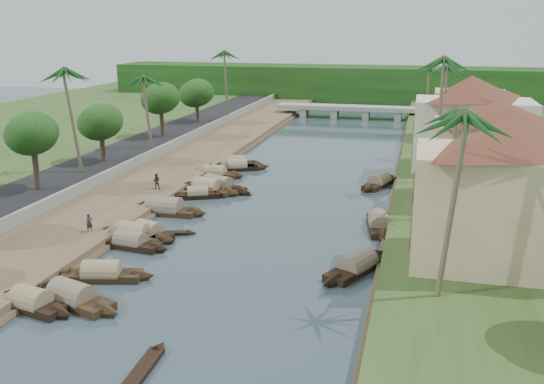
% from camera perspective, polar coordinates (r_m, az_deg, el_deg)
% --- Properties ---
extents(ground, '(220.00, 220.00, 0.00)m').
position_cam_1_polar(ground, '(49.65, -2.37, -5.13)').
color(ground, '#32424B').
rests_on(ground, ground).
extents(left_bank, '(10.00, 180.00, 0.80)m').
position_cam_1_polar(left_bank, '(72.86, -10.13, 1.70)').
color(left_bank, brown).
rests_on(left_bank, ground).
extents(right_bank, '(16.00, 180.00, 1.20)m').
position_cam_1_polar(right_bank, '(67.03, 18.42, 0.10)').
color(right_bank, '#29471C').
rests_on(right_bank, ground).
extents(road, '(8.00, 180.00, 1.40)m').
position_cam_1_polar(road, '(76.58, -15.98, 2.24)').
color(road, black).
rests_on(road, ground).
extents(retaining_wall, '(0.40, 180.00, 1.10)m').
position_cam_1_polar(retaining_wall, '(74.43, -13.13, 2.58)').
color(retaining_wall, gray).
rests_on(retaining_wall, left_bank).
extents(treeline, '(120.00, 14.00, 8.00)m').
position_cam_1_polar(treeline, '(145.81, 8.74, 10.03)').
color(treeline, '#17390F').
rests_on(treeline, ground).
extents(bridge, '(28.00, 4.00, 2.40)m').
position_cam_1_polar(bridge, '(118.38, 7.41, 7.73)').
color(bridge, gray).
rests_on(bridge, ground).
extents(building_near, '(14.85, 14.85, 10.20)m').
position_cam_1_polar(building_near, '(44.42, 21.01, -0.02)').
color(building_near, beige).
rests_on(building_near, right_bank).
extents(building_mid, '(14.11, 14.11, 9.70)m').
position_cam_1_polar(building_mid, '(60.09, 20.21, 3.66)').
color(building_mid, '#CDA391').
rests_on(building_mid, right_bank).
extents(building_far, '(15.59, 15.59, 10.20)m').
position_cam_1_polar(building_far, '(73.68, 18.36, 6.06)').
color(building_far, beige).
rests_on(building_far, right_bank).
extents(building_distant, '(12.62, 12.62, 9.20)m').
position_cam_1_polar(building_distant, '(93.58, 18.11, 7.63)').
color(building_distant, beige).
rests_on(building_distant, right_bank).
extents(sampan_0, '(8.68, 4.31, 2.25)m').
position_cam_1_polar(sampan_0, '(41.81, -18.28, -9.43)').
color(sampan_0, black).
rests_on(sampan_0, ground).
extents(sampan_1, '(7.19, 3.18, 2.11)m').
position_cam_1_polar(sampan_1, '(41.92, -21.68, -9.70)').
color(sampan_1, black).
rests_on(sampan_1, ground).
extents(sampan_2, '(7.85, 3.24, 2.05)m').
position_cam_1_polar(sampan_2, '(44.89, -15.70, -7.46)').
color(sampan_2, black).
rests_on(sampan_2, ground).
extents(sampan_3, '(7.37, 2.55, 1.98)m').
position_cam_1_polar(sampan_3, '(50.50, -13.16, -4.68)').
color(sampan_3, black).
rests_on(sampan_3, ground).
extents(sampan_4, '(8.14, 2.25, 2.28)m').
position_cam_1_polar(sampan_4, '(52.21, -13.04, -3.99)').
color(sampan_4, black).
rests_on(sampan_4, ground).
extents(sampan_5, '(6.58, 3.85, 2.09)m').
position_cam_1_polar(sampan_5, '(52.54, -11.58, -3.79)').
color(sampan_5, black).
rests_on(sampan_5, ground).
extents(sampan_6, '(8.38, 2.29, 2.46)m').
position_cam_1_polar(sampan_6, '(58.70, -9.90, -1.63)').
color(sampan_6, black).
rests_on(sampan_6, ground).
extents(sampan_7, '(6.29, 3.69, 1.75)m').
position_cam_1_polar(sampan_7, '(63.45, -7.01, -0.23)').
color(sampan_7, black).
rests_on(sampan_7, ground).
extents(sampan_8, '(8.26, 3.39, 2.46)m').
position_cam_1_polar(sampan_8, '(65.35, -6.13, 0.28)').
color(sampan_8, black).
rests_on(sampan_8, ground).
extents(sampan_9, '(9.29, 5.20, 2.33)m').
position_cam_1_polar(sampan_9, '(66.50, -5.11, 0.57)').
color(sampan_9, black).
rests_on(sampan_9, ground).
extents(sampan_10, '(7.44, 1.83, 2.07)m').
position_cam_1_polar(sampan_10, '(72.09, -5.38, 1.74)').
color(sampan_10, black).
rests_on(sampan_10, ground).
extents(sampan_11, '(7.03, 4.19, 2.04)m').
position_cam_1_polar(sampan_11, '(75.23, -3.30, 2.37)').
color(sampan_11, black).
rests_on(sampan_11, ground).
extents(sampan_12, '(9.30, 4.45, 2.20)m').
position_cam_1_polar(sampan_12, '(75.56, -3.66, 2.42)').
color(sampan_12, black).
rests_on(sampan_12, ground).
extents(sampan_13, '(6.76, 2.31, 1.87)m').
position_cam_1_polar(sampan_13, '(77.72, -3.25, 2.79)').
color(sampan_13, black).
rests_on(sampan_13, ground).
extents(sampan_14, '(5.37, 8.59, 2.14)m').
position_cam_1_polar(sampan_14, '(45.03, 8.01, -6.93)').
color(sampan_14, black).
rests_on(sampan_14, ground).
extents(sampan_15, '(3.06, 8.64, 2.26)m').
position_cam_1_polar(sampan_15, '(54.40, 10.12, -3.03)').
color(sampan_15, black).
rests_on(sampan_15, ground).
extents(sampan_16, '(4.23, 8.39, 2.06)m').
position_cam_1_polar(sampan_16, '(68.80, 10.07, 0.89)').
color(sampan_16, black).
rests_on(sampan_16, ground).
extents(canoe_0, '(1.11, 6.58, 0.87)m').
position_cam_1_polar(canoe_0, '(33.36, -12.30, -16.31)').
color(canoe_0, black).
rests_on(canoe_0, ground).
extents(canoe_1, '(4.46, 2.01, 0.72)m').
position_cam_1_polar(canoe_1, '(52.97, -9.49, -3.88)').
color(canoe_1, black).
rests_on(canoe_1, ground).
extents(canoe_2, '(4.78, 2.79, 0.72)m').
position_cam_1_polar(canoe_2, '(65.49, -3.50, 0.08)').
color(canoe_2, black).
rests_on(canoe_2, ground).
extents(palm_0, '(3.20, 3.20, 12.88)m').
position_cam_1_polar(palm_0, '(36.48, 16.82, 6.58)').
color(palm_0, brown).
rests_on(palm_0, ground).
extents(palm_1, '(3.20, 3.20, 10.86)m').
position_cam_1_polar(palm_1, '(52.98, 16.98, 7.03)').
color(palm_1, brown).
rests_on(palm_1, ground).
extents(palm_2, '(3.20, 3.20, 14.46)m').
position_cam_1_polar(palm_2, '(65.32, 15.82, 11.66)').
color(palm_2, brown).
rests_on(palm_2, ground).
extents(palm_3, '(3.20, 3.20, 12.52)m').
position_cam_1_polar(palm_3, '(83.24, 16.10, 11.07)').
color(palm_3, brown).
rests_on(palm_3, ground).
extents(palm_5, '(3.20, 3.20, 12.88)m').
position_cam_1_polar(palm_5, '(70.31, -18.37, 10.63)').
color(palm_5, brown).
rests_on(palm_5, ground).
extents(palm_6, '(3.20, 3.20, 11.02)m').
position_cam_1_polar(palm_6, '(82.21, -11.69, 10.43)').
color(palm_6, brown).
rests_on(palm_6, ground).
extents(palm_7, '(3.20, 3.20, 11.07)m').
position_cam_1_polar(palm_7, '(101.46, 14.58, 11.08)').
color(palm_7, brown).
rests_on(palm_7, ground).
extents(palm_8, '(3.20, 3.20, 12.99)m').
position_cam_1_polar(palm_8, '(108.44, -4.35, 12.85)').
color(palm_8, brown).
rests_on(palm_8, ground).
extents(tree_2, '(4.93, 4.93, 7.72)m').
position_cam_1_polar(tree_2, '(64.44, -21.63, 5.05)').
color(tree_2, '#4C3A2B').
rests_on(tree_2, ground).
extents(tree_3, '(5.03, 5.03, 6.88)m').
position_cam_1_polar(tree_3, '(75.63, -15.82, 6.30)').
color(tree_3, '#4C3A2B').
rests_on(tree_3, ground).
extents(tree_4, '(5.25, 5.25, 7.80)m').
position_cam_1_polar(tree_4, '(91.05, -10.44, 8.61)').
color(tree_4, '#4C3A2B').
rests_on(tree_4, ground).
extents(tree_5, '(5.42, 5.42, 7.04)m').
position_cam_1_polar(tree_5, '(104.70, -7.11, 9.18)').
color(tree_5, '#4C3A2B').
rests_on(tree_5, ground).
extents(tree_6, '(4.42, 4.42, 6.94)m').
position_cam_1_polar(tree_6, '(77.91, 21.85, 6.09)').
color(tree_6, '#4C3A2B').
rests_on(tree_6, ground).
extents(person_near, '(0.63, 0.67, 1.54)m').
position_cam_1_polar(person_near, '(52.57, -16.81, -2.80)').
color(person_near, '#28272E').
rests_on(person_near, left_bank).
extents(person_far, '(0.97, 0.89, 1.63)m').
position_cam_1_polar(person_far, '(64.63, -10.84, 1.01)').
color(person_far, '#2E2B20').
rests_on(person_far, left_bank).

